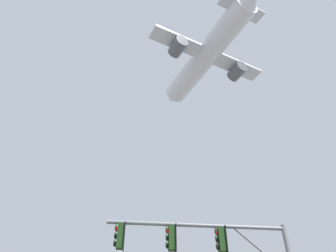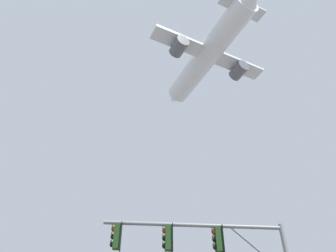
# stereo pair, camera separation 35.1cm
# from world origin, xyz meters

# --- Properties ---
(airplane) EXTENTS (16.35, 21.17, 6.00)m
(airplane) POSITION_xyz_m (6.52, 25.02, 35.38)
(airplane) COLOR white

